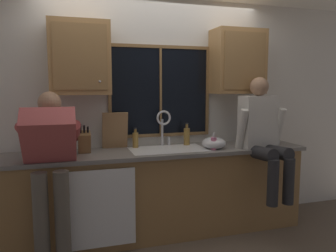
{
  "coord_description": "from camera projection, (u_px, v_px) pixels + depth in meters",
  "views": [
    {
      "loc": [
        -0.91,
        -3.58,
        1.59
      ],
      "look_at": [
        0.08,
        -0.3,
        1.17
      ],
      "focal_mm": 35.14,
      "sensor_mm": 36.0,
      "label": 1
    }
  ],
  "objects": [
    {
      "name": "person_sitting_on_counter",
      "position": [
        263.0,
        132.0,
        3.49
      ],
      "size": [
        0.54,
        0.61,
        1.26
      ],
      "color": "#262628",
      "rests_on": "countertop"
    },
    {
      "name": "bottle_green_glass",
      "position": [
        135.0,
        140.0,
        3.56
      ],
      "size": [
        0.06,
        0.06,
        0.22
      ],
      "color": "olive",
      "rests_on": "countertop"
    },
    {
      "name": "person_standing",
      "position": [
        50.0,
        159.0,
        2.86
      ],
      "size": [
        0.53,
        0.7,
        1.54
      ],
      "color": "#595147",
      "rests_on": "floor"
    },
    {
      "name": "upper_cabinet_right",
      "position": [
        238.0,
        62.0,
        3.74
      ],
      "size": [
        0.58,
        0.36,
        0.72
      ],
      "color": "#A87A47"
    },
    {
      "name": "window_glass",
      "position": [
        160.0,
        91.0,
        3.69
      ],
      "size": [
        1.1,
        0.02,
        0.95
      ],
      "primitive_type": "cube",
      "color": "black"
    },
    {
      "name": "window_frame_bottom",
      "position": [
        161.0,
        135.0,
        3.74
      ],
      "size": [
        1.17,
        0.02,
        0.04
      ],
      "primitive_type": "cube",
      "color": "brown"
    },
    {
      "name": "window_mullion_center",
      "position": [
        161.0,
        91.0,
        3.68
      ],
      "size": [
        0.02,
        0.02,
        0.95
      ],
      "primitive_type": "cube",
      "color": "brown"
    },
    {
      "name": "bottle_tall_clear",
      "position": [
        187.0,
        136.0,
        3.71
      ],
      "size": [
        0.07,
        0.07,
        0.25
      ],
      "color": "olive",
      "rests_on": "countertop"
    },
    {
      "name": "window_frame_left",
      "position": [
        110.0,
        92.0,
        3.52
      ],
      "size": [
        0.04,
        0.02,
        0.95
      ],
      "primitive_type": "cube",
      "color": "brown"
    },
    {
      "name": "upper_cabinet_left",
      "position": [
        80.0,
        58.0,
        3.24
      ],
      "size": [
        0.58,
        0.36,
        0.72
      ],
      "color": "#A87A47"
    },
    {
      "name": "soap_dispenser",
      "position": [
        214.0,
        143.0,
        3.44
      ],
      "size": [
        0.06,
        0.07,
        0.18
      ],
      "color": "pink",
      "rests_on": "countertop"
    },
    {
      "name": "back_wall",
      "position": [
        152.0,
        113.0,
        3.76
      ],
      "size": [
        5.5,
        0.12,
        2.55
      ],
      "primitive_type": "cube",
      "color": "silver",
      "rests_on": "floor"
    },
    {
      "name": "countertop",
      "position": [
        161.0,
        152.0,
        3.45
      ],
      "size": [
        3.16,
        0.62,
        0.04
      ],
      "primitive_type": "cube",
      "color": "slate",
      "rests_on": "lower_cabinet_run"
    },
    {
      "name": "faucet",
      "position": [
        164.0,
        124.0,
        3.63
      ],
      "size": [
        0.18,
        0.09,
        0.4
      ],
      "color": "silver",
      "rests_on": "countertop"
    },
    {
      "name": "window_frame_top",
      "position": [
        160.0,
        47.0,
        3.62
      ],
      "size": [
        1.17,
        0.02,
        0.04
      ],
      "primitive_type": "cube",
      "color": "brown"
    },
    {
      "name": "knife_block",
      "position": [
        84.0,
        142.0,
        3.27
      ],
      "size": [
        0.12,
        0.18,
        0.32
      ],
      "color": "olive",
      "rests_on": "countertop"
    },
    {
      "name": "mixing_bowl",
      "position": [
        214.0,
        143.0,
        3.52
      ],
      "size": [
        0.26,
        0.26,
        0.13
      ],
      "primitive_type": "ellipsoid",
      "color": "silver",
      "rests_on": "countertop"
    },
    {
      "name": "dishwasher_front",
      "position": [
        103.0,
        209.0,
        3.04
      ],
      "size": [
        0.6,
        0.02,
        0.74
      ],
      "primitive_type": "cube",
      "color": "white"
    },
    {
      "name": "sink",
      "position": [
        168.0,
        158.0,
        3.5
      ],
      "size": [
        0.8,
        0.46,
        0.21
      ],
      "color": "silver",
      "rests_on": "lower_cabinet_run"
    },
    {
      "name": "window_frame_right",
      "position": [
        207.0,
        91.0,
        3.84
      ],
      "size": [
        0.03,
        0.02,
        0.95
      ],
      "primitive_type": "cube",
      "color": "brown"
    },
    {
      "name": "lower_cabinet_run",
      "position": [
        160.0,
        193.0,
        3.53
      ],
      "size": [
        3.1,
        0.58,
        0.88
      ],
      "primitive_type": "cube",
      "color": "olive",
      "rests_on": "floor"
    },
    {
      "name": "cutting_board",
      "position": [
        115.0,
        130.0,
        3.51
      ],
      "size": [
        0.27,
        0.1,
        0.39
      ],
      "primitive_type": "cube",
      "rotation": [
        0.21,
        0.0,
        0.0
      ],
      "color": "#997047",
      "rests_on": "countertop"
    }
  ]
}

